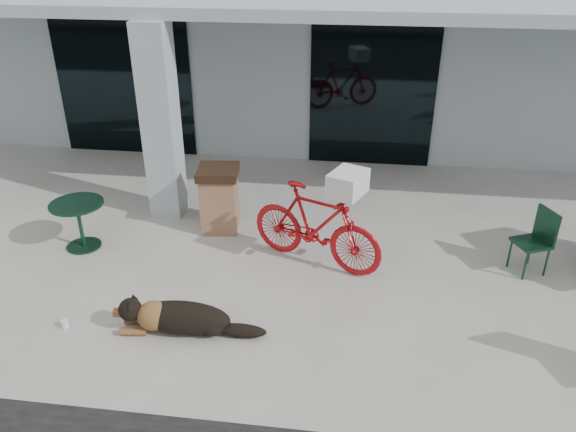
# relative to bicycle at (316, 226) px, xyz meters

# --- Properties ---
(ground) EXTENTS (80.00, 80.00, 0.00)m
(ground) POSITION_rel_bicycle_xyz_m (-1.07, -1.04, -0.60)
(ground) COLOR #BBB9B0
(ground) RESTS_ON ground
(building) EXTENTS (22.00, 7.00, 4.50)m
(building) POSITION_rel_bicycle_xyz_m (-1.07, 7.46, 1.65)
(building) COLOR #9DABB2
(building) RESTS_ON ground
(storefront_glass_left) EXTENTS (2.80, 0.06, 2.70)m
(storefront_glass_left) POSITION_rel_bicycle_xyz_m (-4.27, 3.94, 0.75)
(storefront_glass_left) COLOR black
(storefront_glass_left) RESTS_ON ground
(storefront_glass_right) EXTENTS (2.40, 0.06, 2.70)m
(storefront_glass_right) POSITION_rel_bicycle_xyz_m (0.73, 3.94, 0.75)
(storefront_glass_right) COLOR black
(storefront_glass_right) RESTS_ON ground
(column) EXTENTS (0.50, 0.50, 3.12)m
(column) POSITION_rel_bicycle_xyz_m (-2.57, 1.26, 0.96)
(column) COLOR #9DABB2
(column) RESTS_ON ground
(overhang) EXTENTS (22.00, 2.80, 0.18)m
(overhang) POSITION_rel_bicycle_xyz_m (-1.07, 2.56, 2.61)
(overhang) COLOR #9DABB2
(overhang) RESTS_ON column
(bicycle) EXTENTS (2.06, 1.31, 1.20)m
(bicycle) POSITION_rel_bicycle_xyz_m (0.00, 0.00, 0.00)
(bicycle) COLOR #AE0E13
(bicycle) RESTS_ON ground
(laundry_basket) EXTENTS (0.57, 0.64, 0.31)m
(laundry_basket) POSITION_rel_bicycle_xyz_m (0.41, -0.18, 0.76)
(laundry_basket) COLOR white
(laundry_basket) RESTS_ON bicycle
(dog) EXTENTS (1.39, 0.60, 0.45)m
(dog) POSITION_rel_bicycle_xyz_m (-1.43, -1.73, -0.38)
(dog) COLOR black
(dog) RESTS_ON ground
(cup_near_dog) EXTENTS (0.09, 0.09, 0.10)m
(cup_near_dog) POSITION_rel_bicycle_xyz_m (-2.87, -1.86, -0.55)
(cup_near_dog) COLOR white
(cup_near_dog) RESTS_ON ground
(cafe_table_near) EXTENTS (1.00, 1.00, 0.73)m
(cafe_table_near) POSITION_rel_bicycle_xyz_m (-3.51, -0.01, -0.23)
(cafe_table_near) COLOR #133826
(cafe_table_near) RESTS_ON ground
(cafe_chair_far_b) EXTENTS (0.59, 0.57, 0.94)m
(cafe_chair_far_b) POSITION_rel_bicycle_xyz_m (2.96, 0.17, -0.13)
(cafe_chair_far_b) COLOR #133826
(cafe_chair_far_b) RESTS_ON ground
(trash_receptacle) EXTENTS (0.67, 0.67, 1.05)m
(trash_receptacle) POSITION_rel_bicycle_xyz_m (-1.59, 0.83, -0.08)
(trash_receptacle) COLOR #91664B
(trash_receptacle) RESTS_ON ground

